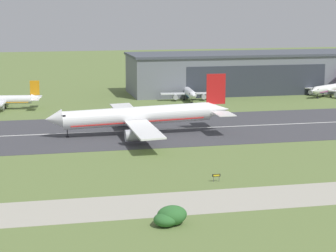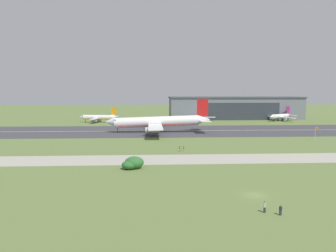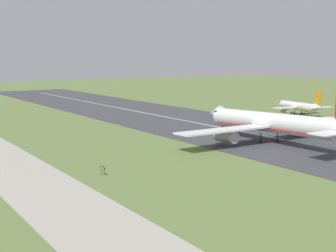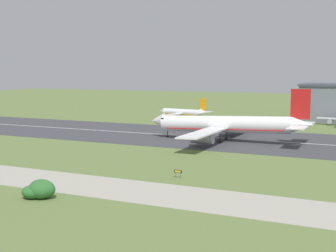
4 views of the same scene
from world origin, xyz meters
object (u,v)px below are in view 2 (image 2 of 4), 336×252
airplane_landing (157,122)px  shrub_clump (133,163)px  airplane_parked_west (280,116)px  runway_sign (182,148)px  windsock_pole (318,129)px  airplane_parked_centre (98,117)px  airplane_parked_east (199,116)px  spectator_right (281,210)px  spectator_left (265,207)px

airplane_landing → shrub_clump: bearing=-96.1°
airplane_parked_west → runway_sign: (-73.53, -103.11, -1.81)m
airplane_landing → windsock_pole: (61.55, -28.58, -0.24)m
airplane_parked_centre → airplane_parked_east: (63.40, 7.09, -0.23)m
airplane_landing → airplane_parked_east: 63.76m
airplane_parked_west → airplane_landing: bearing=-145.9°
shrub_clump → windsock_pole: bearing=31.8°
airplane_landing → runway_sign: airplane_landing is taller
shrub_clump → spectator_right: bearing=-52.5°
airplane_parked_east → spectator_right: bearing=-94.0°
airplane_landing → airplane_parked_west: airplane_landing is taller
airplane_parked_west → shrub_clump: airplane_parked_west is taller
airplane_parked_east → shrub_clump: airplane_parked_east is taller
shrub_clump → spectator_right: (24.46, -31.89, -0.53)m
airplane_parked_east → runway_sign: size_ratio=14.32×
airplane_landing → spectator_right: bearing=-80.7°
airplane_landing → windsock_pole: size_ratio=10.27×
airplane_parked_east → airplane_parked_west: bearing=-3.2°
airplane_parked_east → windsock_pole: (33.35, -85.72, 1.71)m
windsock_pole → shrub_clump: bearing=-148.2°
airplane_landing → shrub_clump: airplane_landing is taller
airplane_parked_centre → airplane_landing: bearing=-54.9°
spectator_left → windsock_pole: bearing=57.6°
airplane_parked_east → spectator_left: 159.85m
shrub_clump → spectator_right: shrub_clump is taller
airplane_parked_centre → runway_sign: size_ratio=14.97×
spectator_left → airplane_parked_east: bearing=85.2°
spectator_right → airplane_parked_east: bearing=86.0°
airplane_parked_west → airplane_parked_centre: 115.44m
airplane_parked_east → windsock_pole: airplane_parked_east is taller
airplane_parked_west → windsock_pole: (-18.62, -82.83, 1.65)m
airplane_parked_west → shrub_clump: bearing=-124.9°
airplane_landing → shrub_clump: size_ratio=9.75×
airplane_parked_centre → airplane_parked_east: bearing=6.4°
airplane_parked_west → airplane_parked_centre: size_ratio=0.85×
runway_sign → spectator_left: size_ratio=0.87×
airplane_landing → spectator_right: size_ratio=32.37×
spectator_left → spectator_right: 2.40m
airplane_parked_centre → spectator_right: bearing=-71.3°
windsock_pole → spectator_right: windsock_pole is taller
spectator_left → airplane_parked_west: bearing=67.3°
airplane_landing → spectator_right: 104.79m
runway_sign → airplane_landing: bearing=97.7°
airplane_parked_centre → shrub_clump: size_ratio=4.41×
airplane_parked_centre → spectator_left: size_ratio=13.04×
airplane_parked_centre → windsock_pole: bearing=-39.1°
airplane_parked_east → windsock_pole: bearing=-68.7°
airplane_parked_west → spectator_left: (-65.37, -156.39, -1.97)m
airplane_parked_east → shrub_clump: 133.49m
windsock_pole → spectator_left: windsock_pole is taller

